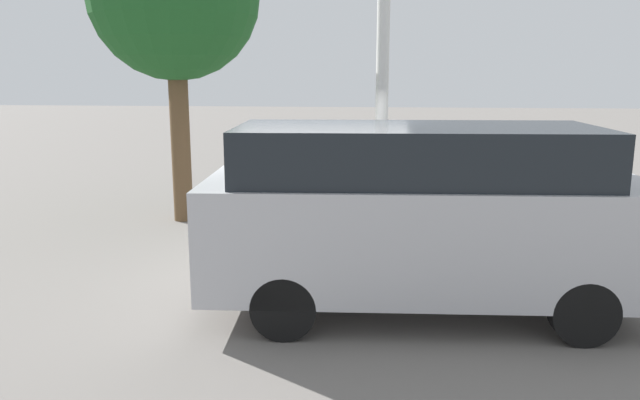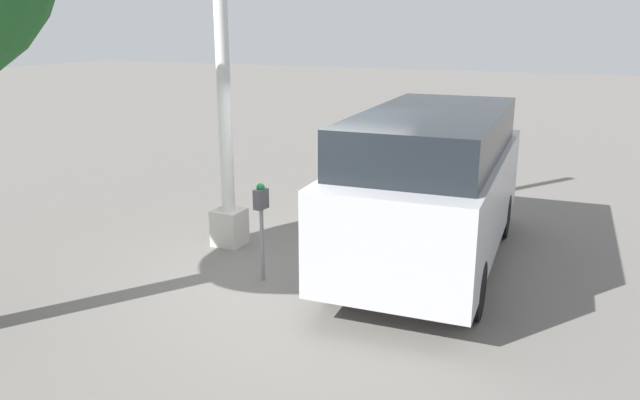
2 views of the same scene
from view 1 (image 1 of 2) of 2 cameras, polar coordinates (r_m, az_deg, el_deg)
name	(u,v)px [view 1 (image 1 of 2)]	position (r m, az deg, el deg)	size (l,w,h in m)	color
ground_plane	(316,270)	(8.90, -0.32, -6.40)	(80.00, 80.00, 0.00)	slate
parking_meter_near	(310,197)	(9.06, -0.94, 0.31)	(0.21, 0.14, 1.32)	gray
lamp_post	(382,96)	(9.99, 5.69, 9.46)	(0.44, 0.44, 6.21)	beige
parked_van	(423,214)	(7.18, 9.36, -1.24)	(5.06, 2.11, 2.17)	#B2B2B7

